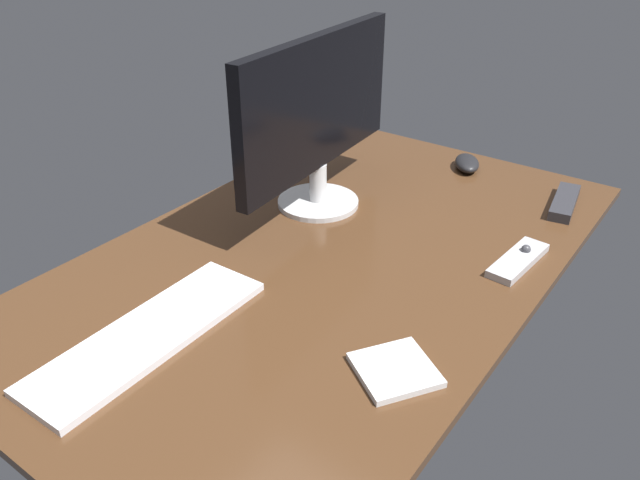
% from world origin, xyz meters
% --- Properties ---
extents(desk, '(1.40, 0.84, 0.02)m').
position_xyz_m(desk, '(0.00, 0.00, 0.01)').
color(desk, '#4C301C').
rests_on(desk, ground).
extents(monitor, '(0.58, 0.20, 0.40)m').
position_xyz_m(monitor, '(0.17, 0.16, 0.25)').
color(monitor, silver).
rests_on(monitor, desk).
extents(keyboard, '(0.46, 0.15, 0.01)m').
position_xyz_m(keyboard, '(-0.41, 0.09, 0.03)').
color(keyboard, white).
rests_on(keyboard, desk).
extents(computer_mouse, '(0.13, 0.11, 0.04)m').
position_xyz_m(computer_mouse, '(0.58, -0.05, 0.04)').
color(computer_mouse, black).
rests_on(computer_mouse, desk).
extents(media_remote, '(0.19, 0.07, 0.03)m').
position_xyz_m(media_remote, '(0.20, -0.34, 0.03)').
color(media_remote, '#B7B7BC').
rests_on(media_remote, desk).
extents(tv_remote, '(0.19, 0.08, 0.02)m').
position_xyz_m(tv_remote, '(0.51, -0.33, 0.03)').
color(tv_remote, '#2D2D33').
rests_on(tv_remote, desk).
extents(notepad, '(0.17, 0.17, 0.01)m').
position_xyz_m(notepad, '(-0.24, -0.30, 0.03)').
color(notepad, silver).
rests_on(notepad, desk).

